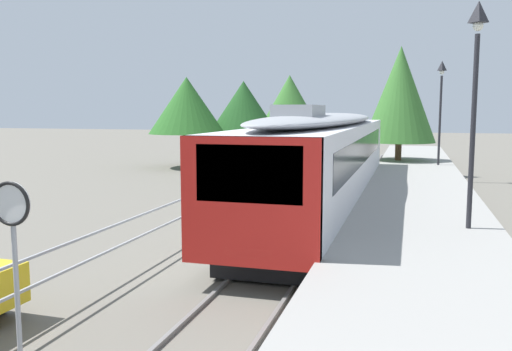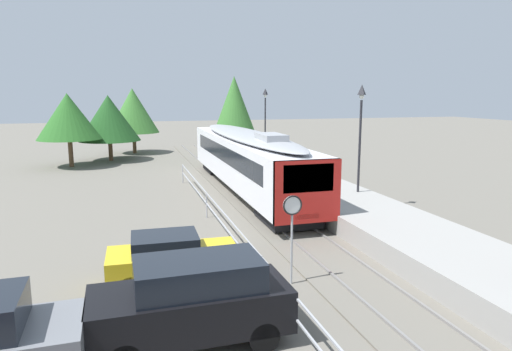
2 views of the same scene
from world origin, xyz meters
name	(u,v)px [view 2 (image 2 of 2)]	position (x,y,z in m)	size (l,w,h in m)	color
ground_plane	(209,212)	(-3.00, 22.00, 0.00)	(160.00, 160.00, 0.00)	#6B665B
track_rails	(267,207)	(0.00, 22.00, 0.03)	(3.20, 60.00, 0.14)	#6B665B
commuter_train	(246,157)	(0.00, 26.03, 2.15)	(2.82, 19.25, 3.74)	silver
station_platform	(325,196)	(3.25, 22.00, 0.45)	(3.90, 60.00, 0.90)	#999691
platform_lamp_mid_platform	(361,118)	(4.37, 20.47, 4.62)	(0.34, 0.34, 5.35)	#232328
platform_lamp_far_end	(265,109)	(4.37, 36.35, 4.62)	(0.34, 0.34, 5.35)	#232328
speed_limit_sign	(292,217)	(-2.14, 12.64, 2.12)	(0.61, 0.10, 2.81)	#9EA0A5
carpark_fence	(262,267)	(-3.30, 12.00, 0.91)	(0.06, 36.06, 1.25)	#9EA0A5
parked_suv_black	(193,300)	(-5.55, 10.10, 1.06)	(4.63, 1.98, 2.04)	black
parked_hatchback_yellow	(172,257)	(-5.66, 13.86, 0.79)	(4.04, 1.85, 1.53)	gold
tree_behind_carpark	(109,118)	(-8.11, 42.19, 3.73)	(5.31, 5.31, 5.72)	brown
tree_behind_station_far	(68,116)	(-11.10, 39.40, 4.04)	(4.99, 4.99, 5.88)	brown
tree_distant_left	(133,111)	(-5.95, 46.93, 4.20)	(4.96, 4.96, 6.37)	brown
tree_distant_centre	(234,108)	(2.28, 38.54, 4.61)	(4.05, 4.05, 7.31)	brown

